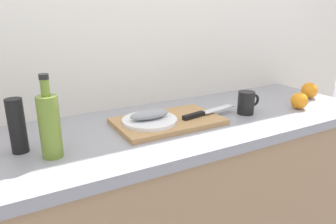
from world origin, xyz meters
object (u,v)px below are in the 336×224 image
(chef_knife, at_px, (203,113))
(pepper_mill, at_px, (17,126))
(white_plate, at_px, (150,121))
(coffee_mug_0, at_px, (247,103))
(fish_fillet, at_px, (150,115))
(olive_oil_bottle, at_px, (50,125))
(cutting_board, at_px, (168,121))
(orange_0, at_px, (309,90))

(chef_knife, distance_m, pepper_mill, 0.70)
(white_plate, height_order, coffee_mug_0, coffee_mug_0)
(white_plate, bearing_deg, chef_knife, -5.82)
(fish_fillet, height_order, olive_oil_bottle, olive_oil_bottle)
(cutting_board, distance_m, orange_0, 0.84)
(olive_oil_bottle, bearing_deg, orange_0, 3.07)
(white_plate, height_order, pepper_mill, pepper_mill)
(coffee_mug_0, xyz_separation_m, pepper_mill, (-0.92, 0.06, 0.04))
(fish_fillet, distance_m, orange_0, 0.93)
(olive_oil_bottle, bearing_deg, chef_knife, 5.42)
(orange_0, bearing_deg, white_plate, 179.26)
(white_plate, distance_m, olive_oil_bottle, 0.40)
(white_plate, xyz_separation_m, fish_fillet, (-0.00, 0.00, 0.03))
(cutting_board, xyz_separation_m, olive_oil_bottle, (-0.46, -0.09, 0.10))
(olive_oil_bottle, distance_m, pepper_mill, 0.12)
(white_plate, bearing_deg, coffee_mug_0, -6.38)
(olive_oil_bottle, relative_size, coffee_mug_0, 2.32)
(coffee_mug_0, relative_size, orange_0, 1.37)
(cutting_board, xyz_separation_m, orange_0, (0.84, -0.02, 0.03))
(white_plate, height_order, fish_fillet, fish_fillet)
(olive_oil_bottle, bearing_deg, cutting_board, 10.57)
(cutting_board, xyz_separation_m, pepper_mill, (-0.55, 0.00, 0.08))
(cutting_board, distance_m, olive_oil_bottle, 0.48)
(chef_knife, height_order, orange_0, orange_0)
(chef_knife, distance_m, olive_oil_bottle, 0.62)
(fish_fillet, distance_m, coffee_mug_0, 0.45)
(pepper_mill, bearing_deg, white_plate, -0.76)
(chef_knife, bearing_deg, fish_fillet, 164.28)
(cutting_board, bearing_deg, orange_0, -1.08)
(chef_knife, relative_size, olive_oil_bottle, 1.11)
(cutting_board, height_order, fish_fillet, fish_fillet)
(pepper_mill, bearing_deg, coffee_mug_0, -3.53)
(cutting_board, relative_size, white_plate, 1.96)
(white_plate, xyz_separation_m, olive_oil_bottle, (-0.38, -0.08, 0.08))
(cutting_board, relative_size, coffee_mug_0, 3.77)
(chef_knife, xyz_separation_m, pepper_mill, (-0.70, 0.03, 0.06))
(cutting_board, bearing_deg, coffee_mug_0, -8.38)
(white_plate, relative_size, coffee_mug_0, 1.92)
(chef_knife, distance_m, orange_0, 0.69)
(fish_fillet, xyz_separation_m, orange_0, (0.93, -0.01, -0.01))
(cutting_board, bearing_deg, pepper_mill, 179.77)
(fish_fillet, height_order, coffee_mug_0, coffee_mug_0)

